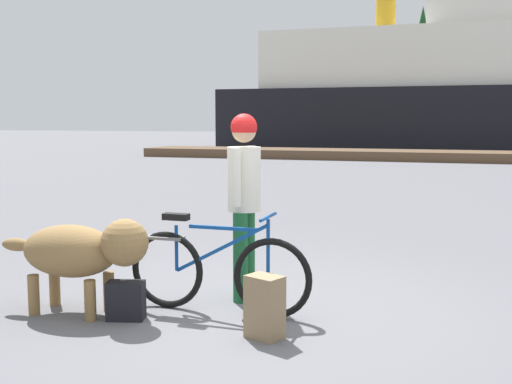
{
  "coord_description": "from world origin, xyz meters",
  "views": [
    {
      "loc": [
        1.71,
        -5.25,
        1.74
      ],
      "look_at": [
        -0.32,
        0.92,
        0.98
      ],
      "focal_mm": 43.65,
      "sensor_mm": 36.0,
      "label": 1
    }
  ],
  "objects_px": {
    "dog": "(81,251)",
    "backpack": "(265,307)",
    "handbag_pannier": "(126,301)",
    "ferry_boat": "(437,93)",
    "bicycle": "(217,271)",
    "person_cyclist": "(244,187)"
  },
  "relations": [
    {
      "from": "handbag_pannier",
      "to": "ferry_boat",
      "type": "relative_size",
      "value": 0.01
    },
    {
      "from": "backpack",
      "to": "bicycle",
      "type": "bearing_deg",
      "value": 140.84
    },
    {
      "from": "dog",
      "to": "backpack",
      "type": "xyz_separation_m",
      "value": [
        1.74,
        -0.09,
        -0.32
      ]
    },
    {
      "from": "backpack",
      "to": "handbag_pannier",
      "type": "height_order",
      "value": "backpack"
    },
    {
      "from": "bicycle",
      "to": "person_cyclist",
      "type": "xyz_separation_m",
      "value": [
        0.09,
        0.49,
        0.7
      ]
    },
    {
      "from": "dog",
      "to": "backpack",
      "type": "distance_m",
      "value": 1.77
    },
    {
      "from": "ferry_boat",
      "to": "backpack",
      "type": "bearing_deg",
      "value": -90.09
    },
    {
      "from": "dog",
      "to": "ferry_boat",
      "type": "bearing_deg",
      "value": 86.82
    },
    {
      "from": "dog",
      "to": "handbag_pannier",
      "type": "relative_size",
      "value": 4.43
    },
    {
      "from": "person_cyclist",
      "to": "dog",
      "type": "relative_size",
      "value": 1.2
    },
    {
      "from": "backpack",
      "to": "handbag_pannier",
      "type": "distance_m",
      "value": 1.29
    },
    {
      "from": "person_cyclist",
      "to": "backpack",
      "type": "xyz_separation_m",
      "value": [
        0.52,
        -0.98,
        -0.84
      ]
    },
    {
      "from": "bicycle",
      "to": "backpack",
      "type": "bearing_deg",
      "value": -39.16
    },
    {
      "from": "dog",
      "to": "backpack",
      "type": "height_order",
      "value": "dog"
    },
    {
      "from": "bicycle",
      "to": "dog",
      "type": "distance_m",
      "value": 1.22
    },
    {
      "from": "dog",
      "to": "ferry_boat",
      "type": "relative_size",
      "value": 0.06
    },
    {
      "from": "bicycle",
      "to": "ferry_boat",
      "type": "relative_size",
      "value": 0.07
    },
    {
      "from": "dog",
      "to": "handbag_pannier",
      "type": "xyz_separation_m",
      "value": [
        0.45,
        -0.02,
        -0.41
      ]
    },
    {
      "from": "ferry_boat",
      "to": "handbag_pannier",
      "type": "bearing_deg",
      "value": -92.38
    },
    {
      "from": "bicycle",
      "to": "person_cyclist",
      "type": "bearing_deg",
      "value": 79.57
    },
    {
      "from": "person_cyclist",
      "to": "dog",
      "type": "distance_m",
      "value": 1.6
    },
    {
      "from": "bicycle",
      "to": "backpack",
      "type": "height_order",
      "value": "bicycle"
    }
  ]
}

